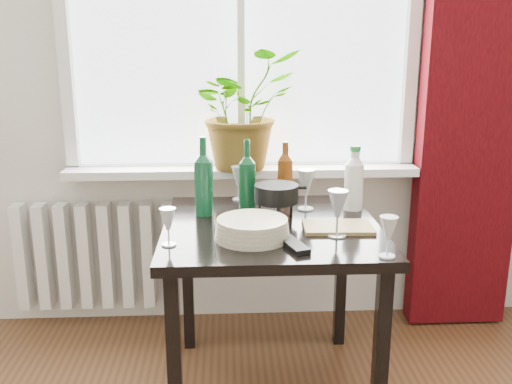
{
  "coord_description": "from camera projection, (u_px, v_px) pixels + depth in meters",
  "views": [
    {
      "loc": [
        -0.07,
        -0.6,
        1.44
      ],
      "look_at": [
        0.04,
        1.55,
        0.87
      ],
      "focal_mm": 40.0,
      "sensor_mm": 36.0,
      "label": 1
    }
  ],
  "objects": [
    {
      "name": "window",
      "position": [
        240.0,
        7.0,
        2.68
      ],
      "size": [
        1.72,
        0.08,
        1.62
      ],
      "color": "white",
      "rests_on": "ground"
    },
    {
      "name": "windowsill",
      "position": [
        242.0,
        170.0,
        2.82
      ],
      "size": [
        1.72,
        0.2,
        0.04
      ],
      "color": "white",
      "rests_on": "ground"
    },
    {
      "name": "curtain",
      "position": [
        476.0,
        73.0,
        2.72
      ],
      "size": [
        0.5,
        0.12,
        2.56
      ],
      "color": "#350408",
      "rests_on": "ground"
    },
    {
      "name": "radiator",
      "position": [
        96.0,
        255.0,
        2.92
      ],
      "size": [
        0.8,
        0.1,
        0.55
      ],
      "color": "white",
      "rests_on": "ground"
    },
    {
      "name": "table",
      "position": [
        271.0,
        246.0,
        2.29
      ],
      "size": [
        0.85,
        0.85,
        0.74
      ],
      "color": "black",
      "rests_on": "ground"
    },
    {
      "name": "potted_plant",
      "position": [
        243.0,
        110.0,
        2.71
      ],
      "size": [
        0.67,
        0.64,
        0.57
      ],
      "primitive_type": "imported",
      "rotation": [
        0.0,
        0.0,
        0.55
      ],
      "color": "#3B771F",
      "rests_on": "windowsill"
    },
    {
      "name": "wine_bottle_left",
      "position": [
        204.0,
        175.0,
        2.35
      ],
      "size": [
        0.09,
        0.09,
        0.34
      ],
      "primitive_type": null,
      "rotation": [
        0.0,
        0.0,
        -0.16
      ],
      "color": "#0D4726",
      "rests_on": "table"
    },
    {
      "name": "wine_bottle_right",
      "position": [
        247.0,
        175.0,
        2.42
      ],
      "size": [
        0.07,
        0.07,
        0.31
      ],
      "primitive_type": null,
      "rotation": [
        0.0,
        0.0,
        0.03
      ],
      "color": "#0B3D1D",
      "rests_on": "table"
    },
    {
      "name": "bottle_amber",
      "position": [
        285.0,
        171.0,
        2.56
      ],
      "size": [
        0.07,
        0.07,
        0.28
      ],
      "primitive_type": null,
      "rotation": [
        0.0,
        0.0,
        -0.07
      ],
      "color": "#6D310C",
      "rests_on": "table"
    },
    {
      "name": "cleaning_bottle",
      "position": [
        354.0,
        178.0,
        2.43
      ],
      "size": [
        0.1,
        0.1,
        0.28
      ],
      "primitive_type": null,
      "rotation": [
        0.0,
        0.0,
        0.25
      ],
      "color": "white",
      "rests_on": "table"
    },
    {
      "name": "wineglass_front_right",
      "position": [
        337.0,
        213.0,
        2.1
      ],
      "size": [
        0.09,
        0.09,
        0.18
      ],
      "primitive_type": null,
      "rotation": [
        0.0,
        0.0,
        0.23
      ],
      "color": "#AFB4BC",
      "rests_on": "table"
    },
    {
      "name": "wineglass_far_right",
      "position": [
        388.0,
        237.0,
        1.9
      ],
      "size": [
        0.06,
        0.06,
        0.15
      ],
      "primitive_type": null,
      "rotation": [
        0.0,
        0.0,
        -0.0
      ],
      "color": "silver",
      "rests_on": "table"
    },
    {
      "name": "wineglass_back_center",
      "position": [
        306.0,
        189.0,
        2.44
      ],
      "size": [
        0.09,
        0.09,
        0.18
      ],
      "primitive_type": null,
      "rotation": [
        0.0,
        0.0,
        0.18
      ],
      "color": "silver",
      "rests_on": "table"
    },
    {
      "name": "wineglass_back_left",
      "position": [
        239.0,
        183.0,
        2.59
      ],
      "size": [
        0.07,
        0.07,
        0.16
      ],
      "primitive_type": null,
      "rotation": [
        0.0,
        0.0,
        -0.08
      ],
      "color": "#B0B5BE",
      "rests_on": "table"
    },
    {
      "name": "wineglass_front_left",
      "position": [
        168.0,
        227.0,
        2.01
      ],
      "size": [
        0.07,
        0.07,
        0.14
      ],
      "primitive_type": null,
      "rotation": [
        0.0,
        0.0,
        0.17
      ],
      "color": "silver",
      "rests_on": "table"
    },
    {
      "name": "plate_stack",
      "position": [
        252.0,
        229.0,
        2.09
      ],
      "size": [
        0.28,
        0.28,
        0.07
      ],
      "primitive_type": "cylinder",
      "rotation": [
        0.0,
        0.0,
        -0.01
      ],
      "color": "beige",
      "rests_on": "table"
    },
    {
      "name": "fondue_pot",
      "position": [
        276.0,
        201.0,
        2.33
      ],
      "size": [
        0.26,
        0.24,
        0.14
      ],
      "primitive_type": null,
      "rotation": [
        0.0,
        0.0,
        0.36
      ],
      "color": "black",
      "rests_on": "table"
    },
    {
      "name": "tv_remote",
      "position": [
        293.0,
        244.0,
        2.01
      ],
      "size": [
        0.11,
        0.19,
        0.02
      ],
      "primitive_type": "cube",
      "rotation": [
        0.0,
        0.0,
        0.31
      ],
      "color": "black",
      "rests_on": "table"
    },
    {
      "name": "cutting_board",
      "position": [
        338.0,
        227.0,
        2.21
      ],
      "size": [
        0.27,
        0.18,
        0.01
      ],
      "primitive_type": "cube",
      "rotation": [
        0.0,
        0.0,
        -0.04
      ],
      "color": "olive",
      "rests_on": "table"
    }
  ]
}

